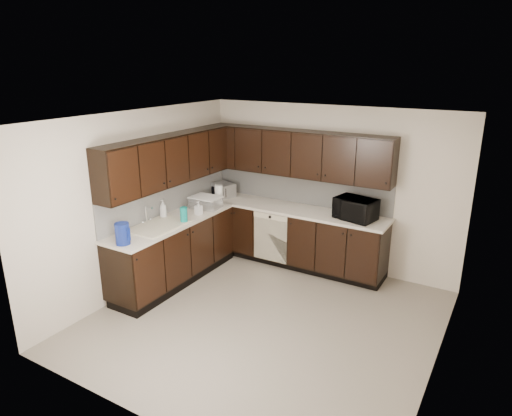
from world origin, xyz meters
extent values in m
plane|color=gray|center=(0.00, 0.00, 0.00)|extent=(4.00, 4.00, 0.00)
plane|color=white|center=(0.00, 0.00, 2.50)|extent=(4.00, 4.00, 0.00)
cube|color=beige|center=(0.00, 2.00, 1.25)|extent=(4.00, 0.02, 2.50)
cube|color=beige|center=(-2.00, 0.00, 1.25)|extent=(0.02, 4.00, 2.50)
cube|color=beige|center=(2.00, 0.00, 1.25)|extent=(0.02, 4.00, 2.50)
cube|color=beige|center=(0.00, -2.00, 1.25)|extent=(4.00, 0.02, 2.50)
cube|color=black|center=(-0.50, 1.70, 0.45)|extent=(3.00, 0.60, 0.90)
cube|color=black|center=(-1.70, 0.30, 0.45)|extent=(0.60, 2.20, 0.90)
cube|color=black|center=(-0.50, 1.73, 0.05)|extent=(3.00, 0.54, 0.10)
cube|color=black|center=(-1.67, 0.30, 0.05)|extent=(0.54, 2.20, 0.10)
cube|color=beige|center=(-0.50, 1.70, 0.92)|extent=(3.03, 0.63, 0.04)
cube|color=beige|center=(-1.70, 0.30, 0.92)|extent=(0.63, 2.23, 0.04)
cube|color=#ADADA9|center=(-0.50, 1.99, 1.18)|extent=(3.00, 0.02, 0.48)
cube|color=#ADADA9|center=(-1.99, 0.60, 1.18)|extent=(0.02, 2.80, 0.48)
cube|color=black|center=(-0.50, 1.83, 1.77)|extent=(3.00, 0.33, 0.70)
cube|color=black|center=(-1.83, 0.43, 1.77)|extent=(0.33, 2.47, 0.70)
cube|color=beige|center=(-0.70, 1.41, 0.50)|extent=(0.58, 0.02, 0.78)
cube|color=beige|center=(-0.70, 1.40, 0.84)|extent=(0.58, 0.03, 0.08)
cylinder|color=black|center=(-0.70, 1.39, 0.84)|extent=(0.04, 0.02, 0.04)
cube|color=beige|center=(-1.68, 0.00, 0.95)|extent=(0.54, 0.82, 0.03)
cube|color=beige|center=(-1.68, -0.20, 0.86)|extent=(0.42, 0.34, 0.16)
cube|color=beige|center=(-1.68, 0.20, 0.86)|extent=(0.42, 0.34, 0.16)
cylinder|color=silver|center=(-1.90, 0.00, 1.07)|extent=(0.03, 0.03, 0.26)
cylinder|color=silver|center=(-1.85, 0.00, 1.19)|extent=(0.14, 0.02, 0.02)
cylinder|color=#B2B2B7|center=(-1.68, -0.20, 0.89)|extent=(0.20, 0.20, 0.10)
imported|color=black|center=(0.54, 1.67, 1.10)|extent=(0.63, 0.49, 0.31)
imported|color=gray|center=(-1.52, 0.70, 1.04)|extent=(0.10, 0.10, 0.20)
imported|color=gray|center=(-1.88, 0.32, 1.08)|extent=(0.11, 0.11, 0.27)
cube|color=silver|center=(-1.75, 1.68, 1.05)|extent=(0.43, 0.37, 0.23)
cube|color=silver|center=(-1.63, 1.02, 1.03)|extent=(0.48, 0.38, 0.17)
cylinder|color=#102796|center=(-1.63, -0.70, 1.08)|extent=(0.19, 0.19, 0.27)
cylinder|color=#0C847C|center=(-1.48, 0.30, 1.05)|extent=(0.13, 0.13, 0.23)
cylinder|color=white|center=(-1.62, 1.35, 1.08)|extent=(0.16, 0.16, 0.29)
camera|label=1|loc=(2.46, -4.38, 3.09)|focal=32.00mm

